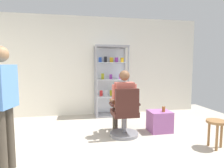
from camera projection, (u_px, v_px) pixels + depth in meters
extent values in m
cube|color=silver|center=(95.00, 66.00, 5.35)|extent=(6.00, 0.10, 2.70)
cylinder|color=gray|center=(96.00, 82.00, 4.90)|extent=(0.05, 0.05, 1.90)
cylinder|color=gray|center=(128.00, 82.00, 5.06)|extent=(0.05, 0.05, 1.90)
cylinder|color=gray|center=(95.00, 81.00, 5.29)|extent=(0.05, 0.05, 1.90)
cylinder|color=gray|center=(125.00, 80.00, 5.45)|extent=(0.05, 0.05, 1.90)
cube|color=gray|center=(111.00, 46.00, 5.08)|extent=(0.90, 0.45, 0.04)
cube|color=gray|center=(111.00, 115.00, 5.27)|extent=(0.90, 0.45, 0.04)
cube|color=silver|center=(110.00, 81.00, 5.38)|extent=(0.84, 0.02, 1.80)
cube|color=silver|center=(111.00, 96.00, 5.21)|extent=(0.82, 0.39, 0.02)
cube|color=red|center=(101.00, 93.00, 5.11)|extent=(0.08, 0.06, 0.15)
cube|color=silver|center=(106.00, 93.00, 5.18)|extent=(0.08, 0.05, 0.14)
cube|color=#999919|center=(111.00, 93.00, 5.20)|extent=(0.08, 0.04, 0.15)
cube|color=black|center=(117.00, 93.00, 5.19)|extent=(0.08, 0.04, 0.13)
cube|color=gold|center=(122.00, 92.00, 5.27)|extent=(0.08, 0.05, 0.15)
cube|color=silver|center=(111.00, 79.00, 5.17)|extent=(0.82, 0.39, 0.02)
cube|color=#999919|center=(103.00, 76.00, 5.10)|extent=(0.08, 0.05, 0.16)
cube|color=purple|center=(111.00, 77.00, 5.19)|extent=(0.08, 0.05, 0.13)
cube|color=purple|center=(120.00, 77.00, 5.19)|extent=(0.08, 0.04, 0.13)
cube|color=silver|center=(111.00, 63.00, 5.12)|extent=(0.82, 0.39, 0.02)
cube|color=#264CB2|center=(100.00, 60.00, 5.08)|extent=(0.08, 0.03, 0.13)
cube|color=black|center=(105.00, 60.00, 5.12)|extent=(0.07, 0.04, 0.15)
cube|color=gold|center=(111.00, 60.00, 5.12)|extent=(0.09, 0.05, 0.13)
cube|color=purple|center=(117.00, 60.00, 5.11)|extent=(0.09, 0.05, 0.13)
cube|color=gold|center=(122.00, 60.00, 5.15)|extent=(0.08, 0.06, 0.13)
cylinder|color=slate|center=(124.00, 134.00, 3.78)|extent=(0.56, 0.56, 0.06)
cylinder|color=slate|center=(124.00, 124.00, 3.76)|extent=(0.07, 0.07, 0.41)
cube|color=#3F1E19|center=(124.00, 113.00, 3.74)|extent=(0.48, 0.48, 0.10)
cube|color=#3F1E19|center=(127.00, 101.00, 3.50)|extent=(0.44, 0.08, 0.45)
cube|color=#3F1E19|center=(137.00, 103.00, 3.76)|extent=(0.04, 0.30, 0.04)
cube|color=#3F1E19|center=(111.00, 104.00, 3.67)|extent=(0.04, 0.30, 0.04)
cylinder|color=#3F382D|center=(127.00, 105.00, 3.94)|extent=(0.14, 0.40, 0.14)
cylinder|color=#3F382D|center=(124.00, 116.00, 4.16)|extent=(0.11, 0.11, 0.56)
cylinder|color=#3F382D|center=(117.00, 106.00, 3.90)|extent=(0.14, 0.40, 0.14)
cylinder|color=#3F382D|center=(115.00, 117.00, 4.13)|extent=(0.11, 0.11, 0.56)
cube|color=#BF594C|center=(124.00, 95.00, 3.70)|extent=(0.36, 0.22, 0.50)
sphere|color=brown|center=(125.00, 76.00, 3.66)|extent=(0.20, 0.20, 0.20)
cylinder|color=#BF594C|center=(134.00, 91.00, 3.73)|extent=(0.09, 0.09, 0.28)
cylinder|color=brown|center=(132.00, 101.00, 3.93)|extent=(0.08, 0.30, 0.08)
cylinder|color=#BF594C|center=(114.00, 92.00, 3.66)|extent=(0.09, 0.09, 0.28)
cylinder|color=brown|center=(113.00, 101.00, 3.86)|extent=(0.08, 0.30, 0.08)
cube|color=#9E599E|center=(160.00, 121.00, 4.00)|extent=(0.45, 0.39, 0.43)
cylinder|color=brown|center=(164.00, 109.00, 3.91)|extent=(0.06, 0.06, 0.11)
cylinder|color=#3F382D|center=(9.00, 137.00, 2.56)|extent=(0.13, 0.13, 0.85)
cylinder|color=#598CCC|center=(12.00, 86.00, 2.62)|extent=(0.09, 0.09, 0.55)
cylinder|color=#3F382D|center=(1.00, 143.00, 2.38)|extent=(0.13, 0.13, 0.85)
cube|color=#598CCC|center=(2.00, 86.00, 2.40)|extent=(0.30, 0.40, 0.55)
sphere|color=#99704C|center=(0.00, 54.00, 2.36)|extent=(0.20, 0.20, 0.20)
cylinder|color=olive|center=(216.00, 122.00, 3.18)|extent=(0.32, 0.32, 0.04)
cylinder|color=olive|center=(221.00, 135.00, 3.22)|extent=(0.04, 0.04, 0.43)
cylinder|color=olive|center=(209.00, 134.00, 3.28)|extent=(0.04, 0.04, 0.43)
cylinder|color=olive|center=(217.00, 138.00, 3.10)|extent=(0.04, 0.04, 0.43)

